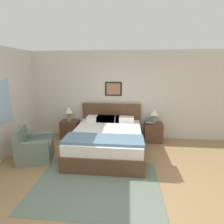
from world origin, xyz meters
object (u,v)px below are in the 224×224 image
at_px(nightstand_near_window, 70,129).
at_px(table_lamp_near_window, 69,111).
at_px(armchair, 34,149).
at_px(bed, 107,140).
at_px(nightstand_by_door, 153,132).
at_px(table_lamp_by_door, 155,114).

relative_size(nightstand_near_window, table_lamp_near_window, 1.26).
bearing_deg(nightstand_near_window, armchair, -106.32).
relative_size(bed, nightstand_near_window, 3.74).
distance_m(nightstand_near_window, table_lamp_near_window, 0.57).
distance_m(bed, nightstand_by_door, 1.49).
height_order(nightstand_by_door, table_lamp_near_window, table_lamp_near_window).
bearing_deg(table_lamp_by_door, nightstand_near_window, -179.99).
bearing_deg(nightstand_near_window, table_lamp_by_door, 0.01).
distance_m(nightstand_by_door, table_lamp_by_door, 0.57).
bearing_deg(armchair, nightstand_near_window, 148.86).
bearing_deg(nightstand_by_door, table_lamp_near_window, 179.99).
bearing_deg(nightstand_by_door, bed, -147.23).
height_order(nightstand_near_window, table_lamp_by_door, table_lamp_by_door).
xyz_separation_m(armchair, nightstand_near_window, (0.41, 1.38, -0.00)).
xyz_separation_m(bed, nightstand_by_door, (1.26, 0.81, -0.05)).
bearing_deg(table_lamp_by_door, bed, -147.41).
distance_m(bed, table_lamp_near_window, 1.58).
bearing_deg(table_lamp_near_window, nightstand_by_door, -0.01).
xyz_separation_m(nightstand_by_door, table_lamp_by_door, (0.01, 0.00, 0.57)).
xyz_separation_m(nightstand_near_window, table_lamp_near_window, (-0.01, 0.00, 0.57)).
distance_m(nightstand_near_window, table_lamp_by_door, 2.58).
bearing_deg(bed, armchair, -160.86).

